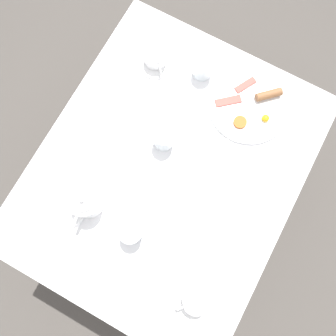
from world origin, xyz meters
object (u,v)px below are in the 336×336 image
Objects in this scene: breakfast_plate at (250,105)px; water_glass_short at (203,67)px; teapot_near at (86,202)px; knife_by_plate at (227,221)px; spoon_for_tea at (105,284)px; teacup_with_saucer_right at (156,57)px; wine_glass_spare at (164,138)px; water_glass_tall at (130,233)px; teacup_with_saucer_left at (195,299)px; fork_by_plate at (122,142)px.

breakfast_plate is 3.75× the size of water_glass_short.
breakfast_plate is 0.71m from teapot_near.
breakfast_plate is at bearing 171.01° from water_glass_short.
water_glass_short is 0.41× the size of knife_by_plate.
spoon_for_tea is (-0.19, 0.21, -0.05)m from teapot_near.
teacup_with_saucer_right is 0.33m from wine_glass_spare.
water_glass_tall is 0.96× the size of wine_glass_spare.
water_glass_short is 0.66× the size of spoon_for_tea.
wine_glass_spare is 0.55m from spoon_for_tea.
teapot_near reaches higher than knife_by_plate.
teacup_with_saucer_left is at bearing 93.52° from knife_by_plate.
wine_glass_spare reaches higher than fork_by_plate.
water_glass_tall reaches higher than teacup_with_saucer_right.
water_glass_tall is at bearing 35.61° from knife_by_plate.
water_glass_short reaches higher than spoon_for_tea.
fork_by_plate is at bearing -66.44° from spoon_for_tea.
water_glass_short is at bearing -84.41° from water_glass_tall.
wine_glass_spare is at bearing -26.33° from teapot_near.
breakfast_plate is 1.81× the size of fork_by_plate.
teacup_with_saucer_right is at bearing 1.31° from breakfast_plate.
teacup_with_saucer_right is 1.81× the size of water_glass_tall.
knife_by_plate is 0.49m from spoon_for_tea.
wine_glass_spare reaches higher than teacup_with_saucer_left.
spoon_for_tea is (0.28, 0.40, 0.00)m from knife_by_plate.
teapot_near reaches higher than fork_by_plate.
fork_by_plate is at bearing 45.26° from breakfast_plate.
fork_by_plate is (0.36, 0.36, -0.01)m from breakfast_plate.
fork_by_plate is (0.13, 0.40, -0.04)m from water_glass_short.
teacup_with_saucer_right is at bearing 13.84° from water_glass_short.
teacup_with_saucer_left reaches higher than fork_by_plate.
water_glass_tall is 0.50× the size of fork_by_plate.
water_glass_short is 0.48× the size of fork_by_plate.
teacup_with_saucer_left reaches higher than breakfast_plate.
breakfast_plate is 0.74m from teacup_with_saucer_left.
water_glass_short is (0.37, -0.76, 0.01)m from teacup_with_saucer_left.
breakfast_plate is 3.46× the size of wine_glass_spare.
breakfast_plate reaches higher than spoon_for_tea.
teapot_near is at bearing 79.59° from water_glass_short.
fork_by_plate is (0.14, 0.08, -0.04)m from wine_glass_spare.
spoon_for_tea is at bearing 94.63° from water_glass_short.
breakfast_plate is 0.45m from knife_by_plate.
knife_by_plate is (-0.34, 0.15, -0.04)m from wine_glass_spare.
knife_by_plate and spoon_for_tea have the same top height.
spoon_for_tea is at bearing 96.89° from wine_glass_spare.
teacup_with_saucer_right reaches higher than spoon_for_tea.
fork_by_plate is at bearing 71.47° from water_glass_short.
knife_by_plate is 1.60× the size of spoon_for_tea.
teapot_near is at bearing -47.97° from spoon_for_tea.
wine_glass_spare is at bearing -83.11° from spoon_for_tea.
breakfast_plate is at bearing -134.74° from fork_by_plate.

